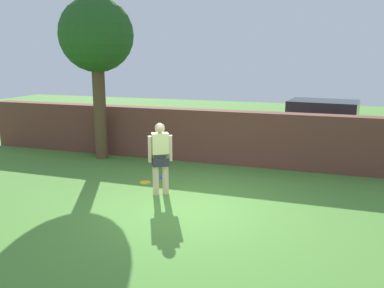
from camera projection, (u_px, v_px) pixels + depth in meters
The scene contains 7 objects.
ground_plane at pixel (187, 209), 8.26m from camera, with size 40.00×40.00×0.00m, color #4C8433.
brick_wall at pixel (182, 134), 12.09m from camera, with size 13.32×0.50×1.53m, color brown.
tree at pixel (96, 38), 11.64m from camera, with size 2.15×2.15×4.72m.
person at pixel (160, 155), 8.95m from camera, with size 0.47×0.38×1.62m.
car at pixel (322, 128), 12.55m from camera, with size 4.37×2.29×1.72m.
frisbee_blue at pixel (162, 177), 10.40m from camera, with size 0.27×0.27×0.02m, color blue.
frisbee_yellow at pixel (145, 182), 9.95m from camera, with size 0.27×0.27×0.02m, color yellow.
Camera 1 is at (2.60, -7.34, 3.04)m, focal length 37.92 mm.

